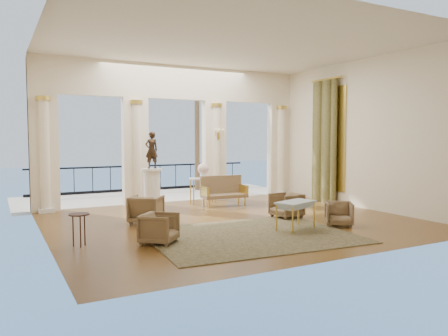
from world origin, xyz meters
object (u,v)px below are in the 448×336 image
armchair_c (286,204)px  pedestal (152,189)px  armchair_b (339,213)px  armchair_d (146,208)px  settee (223,191)px  statue (152,150)px  side_table (79,218)px  armchair_a (159,227)px  console_table (203,182)px  game_table (296,204)px

armchair_c → pedestal: (-2.71, 3.09, 0.22)m
armchair_b → armchair_d: 4.76m
settee → statue: statue is taller
armchair_b → statue: size_ratio=0.58×
armchair_d → pedestal: bearing=-76.3°
side_table → armchair_a: bearing=-19.6°
armchair_c → armchair_d: bearing=-110.8°
armchair_d → side_table: bearing=77.0°
pedestal → console_table: size_ratio=1.29×
side_table → game_table: bearing=-9.0°
settee → armchair_b: bearing=-72.3°
armchair_a → pedestal: (1.28, 4.24, 0.25)m
armchair_b → pedestal: 5.59m
pedestal → console_table: 1.82m
game_table → armchair_a: bearing=157.3°
pedestal → statue: bearing=0.0°
armchair_d → armchair_b: bearing=-175.7°
armchair_d → console_table: (2.65, 2.28, 0.31)m
armchair_d → side_table: 2.51m
statue → armchair_a: bearing=68.1°
armchair_a → settee: size_ratio=0.47×
settee → armchair_d: bearing=-147.8°
pedestal → console_table: (1.80, 0.21, 0.11)m
armchair_d → settee: bearing=-115.8°
console_table → side_table: console_table is taller
armchair_a → statue: bearing=25.1°
armchair_c → side_table: bearing=-88.3°
game_table → console_table: bearing=73.4°
armchair_b → settee: size_ratio=0.44×
armchair_a → armchair_b: 4.49m
pedestal → armchair_c: bearing=-48.7°
armchair_a → statue: 4.66m
game_table → console_table: 4.68m
armchair_a → armchair_d: bearing=30.8°
armchair_c → armchair_d: armchair_d is taller
armchair_a → armchair_c: bearing=-32.0°
armchair_a → settee: bearing=-0.4°
armchair_a → armchair_c: (3.99, 1.15, 0.02)m
armchair_b → statue: bearing=160.3°
statue → settee: bearing=163.5°
armchair_b → pedestal: size_ratio=0.53×
armchair_a → statue: statue is taller
console_table → armchair_d: bearing=-121.3°
armchair_a → console_table: 5.42m
armchair_a → statue: (1.28, 4.24, 1.43)m
armchair_b → game_table: 1.26m
armchair_c → game_table: 1.58m
armchair_d → armchair_a: bearing=114.8°
armchair_a → game_table: size_ratio=0.62×
pedestal → statue: size_ratio=1.11×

